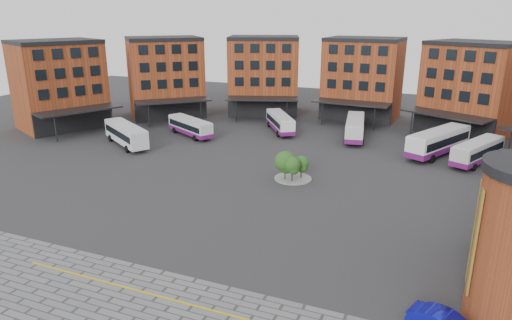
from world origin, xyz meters
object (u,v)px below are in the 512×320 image
at_px(tree_island, 291,165).
at_px(bus_e, 439,142).
at_px(bus_b, 190,126).
at_px(bus_c, 280,122).
at_px(bus_f, 478,151).
at_px(bus_a, 126,133).
at_px(bus_d, 355,128).

distance_m(tree_island, bus_e, 23.37).
bearing_deg(bus_b, bus_c, -27.47).
bearing_deg(bus_f, bus_a, -141.35).
height_order(bus_a, bus_e, bus_e).
height_order(tree_island, bus_f, tree_island).
bearing_deg(tree_island, bus_c, 112.54).
bearing_deg(bus_c, tree_island, -100.96).
distance_m(tree_island, bus_f, 25.62).
height_order(bus_c, bus_f, bus_f).
xyz_separation_m(bus_d, bus_f, (17.13, -6.29, -0.12)).
bearing_deg(bus_b, bus_a, 174.24).
xyz_separation_m(bus_a, bus_f, (47.59, 10.54, -0.26)).
xyz_separation_m(tree_island, bus_c, (-8.89, 21.43, -0.31)).
bearing_deg(bus_e, bus_c, -162.74).
xyz_separation_m(tree_island, bus_f, (20.51, 15.36, -0.27)).
height_order(bus_b, bus_e, bus_e).
height_order(bus_b, bus_f, bus_f).
distance_m(bus_b, bus_e, 37.07).
distance_m(bus_b, bus_d, 25.94).
relative_size(bus_a, bus_c, 1.09).
bearing_deg(bus_e, tree_island, -105.38).
height_order(bus_b, bus_c, bus_c).
bearing_deg(bus_a, bus_d, -28.54).
xyz_separation_m(bus_e, bus_f, (4.84, -1.97, -0.28)).
relative_size(bus_c, bus_f, 0.94).
height_order(bus_d, bus_f, bus_d).
xyz_separation_m(bus_a, bus_b, (5.90, 8.48, -0.36)).
xyz_separation_m(bus_b, bus_f, (41.69, 2.06, 0.10)).
bearing_deg(bus_c, bus_a, -171.08).
relative_size(bus_d, bus_e, 0.94).
relative_size(tree_island, bus_a, 0.41).
height_order(bus_b, bus_d, bus_d).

